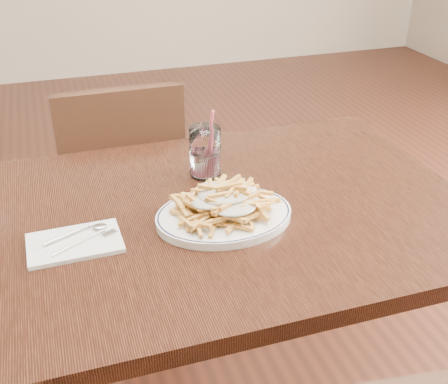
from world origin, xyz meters
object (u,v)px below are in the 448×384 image
object	(u,v)px
chair_far	(123,184)
fries_plate	(224,216)
water_glass	(205,155)
loaded_fries	(224,198)
table	(210,238)

from	to	relation	value
chair_far	fries_plate	size ratio (longest dim) A/B	2.46
chair_far	water_glass	world-z (taller)	water_glass
chair_far	loaded_fries	distance (m)	0.80
table	chair_far	distance (m)	0.70
loaded_fries	water_glass	distance (m)	0.22
table	loaded_fries	distance (m)	0.14
fries_plate	chair_far	bearing A→B (deg)	100.19
fries_plate	water_glass	xyz separation A→B (m)	(0.02, 0.22, 0.04)
table	water_glass	distance (m)	0.22
chair_far	water_glass	bearing A→B (deg)	-73.11
fries_plate	loaded_fries	distance (m)	0.04
table	water_glass	xyz separation A→B (m)	(0.04, 0.17, 0.13)
table	water_glass	world-z (taller)	water_glass
table	fries_plate	size ratio (longest dim) A/B	3.43
table	fries_plate	distance (m)	0.11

